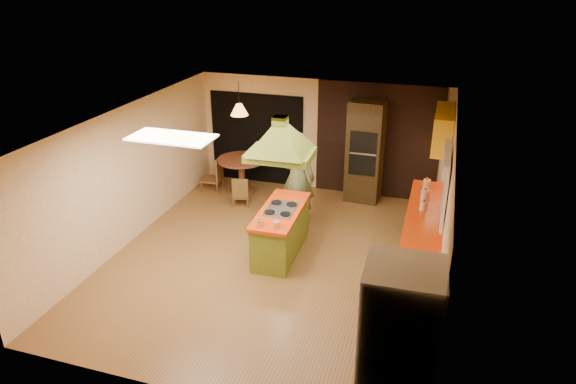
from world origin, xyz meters
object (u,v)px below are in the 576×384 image
(kitchen_island, at_px, (281,231))
(dining_table, at_px, (242,168))
(canister_large, at_px, (427,185))
(man, at_px, (297,179))
(wall_oven, at_px, (365,152))
(refrigerator, at_px, (398,346))

(kitchen_island, relative_size, dining_table, 1.62)
(kitchen_island, distance_m, dining_table, 2.85)
(dining_table, xyz_separation_m, canister_large, (4.02, -0.84, 0.46))
(man, bearing_deg, wall_oven, -129.89)
(kitchen_island, relative_size, wall_oven, 0.78)
(refrigerator, relative_size, dining_table, 1.87)
(man, distance_m, dining_table, 2.00)
(refrigerator, bearing_deg, man, 117.27)
(canister_large, bearing_deg, man, -173.55)
(wall_oven, relative_size, dining_table, 2.08)
(dining_table, bearing_deg, refrigerator, -53.52)
(man, xyz_separation_m, wall_oven, (1.05, 1.51, 0.15))
(wall_oven, distance_m, dining_table, 2.75)
(refrigerator, height_order, wall_oven, wall_oven)
(refrigerator, xyz_separation_m, dining_table, (-3.99, 5.39, -0.43))
(wall_oven, bearing_deg, kitchen_island, -106.39)
(kitchen_island, distance_m, man, 1.30)
(canister_large, bearing_deg, refrigerator, -90.44)
(canister_large, bearing_deg, kitchen_island, -148.06)
(kitchen_island, relative_size, man, 0.90)
(man, relative_size, refrigerator, 0.96)
(kitchen_island, distance_m, refrigerator, 3.90)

